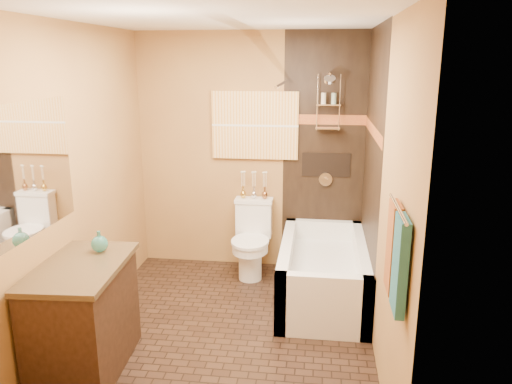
% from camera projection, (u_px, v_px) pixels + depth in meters
% --- Properties ---
extents(floor, '(3.00, 3.00, 0.00)m').
position_uv_depth(floor, '(226.00, 333.00, 4.16)').
color(floor, black).
rests_on(floor, ground).
extents(wall_left, '(0.02, 3.00, 2.50)m').
position_uv_depth(wall_left, '(76.00, 184.00, 3.99)').
color(wall_left, '#AA7E41').
rests_on(wall_left, floor).
extents(wall_right, '(0.02, 3.00, 2.50)m').
position_uv_depth(wall_right, '(382.00, 194.00, 3.69)').
color(wall_right, '#AA7E41').
rests_on(wall_right, floor).
extents(wall_back, '(2.40, 0.02, 2.50)m').
position_uv_depth(wall_back, '(250.00, 153.00, 5.28)').
color(wall_back, '#AA7E41').
rests_on(wall_back, floor).
extents(wall_front, '(2.40, 0.02, 2.50)m').
position_uv_depth(wall_front, '(164.00, 266.00, 2.40)').
color(wall_front, '#AA7E41').
rests_on(wall_front, floor).
extents(ceiling, '(3.00, 3.00, 0.00)m').
position_uv_depth(ceiling, '(220.00, 17.00, 3.52)').
color(ceiling, silver).
rests_on(ceiling, wall_back).
extents(alcove_tile_back, '(0.85, 0.01, 2.50)m').
position_uv_depth(alcove_tile_back, '(324.00, 155.00, 5.17)').
color(alcove_tile_back, black).
rests_on(alcove_tile_back, wall_back).
extents(alcove_tile_right, '(0.01, 1.50, 2.50)m').
position_uv_depth(alcove_tile_right, '(371.00, 172.00, 4.41)').
color(alcove_tile_right, black).
rests_on(alcove_tile_right, wall_right).
extents(mosaic_band_back, '(0.85, 0.01, 0.10)m').
position_uv_depth(mosaic_band_back, '(325.00, 120.00, 5.07)').
color(mosaic_band_back, maroon).
rests_on(mosaic_band_back, alcove_tile_back).
extents(mosaic_band_right, '(0.01, 1.50, 0.10)m').
position_uv_depth(mosaic_band_right, '(373.00, 130.00, 4.32)').
color(mosaic_band_right, maroon).
rests_on(mosaic_band_right, alcove_tile_right).
extents(alcove_niche, '(0.50, 0.01, 0.25)m').
position_uv_depth(alcove_niche, '(326.00, 165.00, 5.19)').
color(alcove_niche, black).
rests_on(alcove_niche, alcove_tile_back).
extents(shower_fixtures, '(0.24, 0.33, 1.16)m').
position_uv_depth(shower_fixtures, '(328.00, 116.00, 4.96)').
color(shower_fixtures, silver).
rests_on(shower_fixtures, floor).
extents(curtain_rod, '(0.03, 1.55, 0.03)m').
position_uv_depth(curtain_rod, '(284.00, 82.00, 4.31)').
color(curtain_rod, silver).
rests_on(curtain_rod, wall_back).
extents(towel_bar, '(0.02, 0.55, 0.02)m').
position_uv_depth(towel_bar, '(398.00, 208.00, 2.64)').
color(towel_bar, silver).
rests_on(towel_bar, wall_right).
extents(towel_teal, '(0.05, 0.22, 0.52)m').
position_uv_depth(towel_teal, '(400.00, 265.00, 2.58)').
color(towel_teal, '#1E5566').
rests_on(towel_teal, towel_bar).
extents(towel_rust, '(0.05, 0.22, 0.52)m').
position_uv_depth(towel_rust, '(393.00, 247.00, 2.83)').
color(towel_rust, brown).
rests_on(towel_rust, towel_bar).
extents(sunset_painting, '(0.90, 0.04, 0.70)m').
position_uv_depth(sunset_painting, '(255.00, 125.00, 5.17)').
color(sunset_painting, gold).
rests_on(sunset_painting, wall_back).
extents(vanity_mirror, '(0.01, 1.00, 0.90)m').
position_uv_depth(vanity_mirror, '(32.00, 169.00, 3.35)').
color(vanity_mirror, white).
rests_on(vanity_mirror, wall_left).
extents(bathtub, '(0.80, 1.50, 0.55)m').
position_uv_depth(bathtub, '(323.00, 277.00, 4.73)').
color(bathtub, white).
rests_on(bathtub, floor).
extents(toilet, '(0.40, 0.59, 0.78)m').
position_uv_depth(toilet, '(252.00, 239.00, 5.22)').
color(toilet, white).
rests_on(toilet, floor).
extents(vanity, '(0.62, 0.96, 0.82)m').
position_uv_depth(vanity, '(84.00, 317.00, 3.60)').
color(vanity, black).
rests_on(vanity, floor).
extents(teal_bottle, '(0.17, 0.17, 0.20)m').
position_uv_depth(teal_bottle, '(99.00, 242.00, 3.70)').
color(teal_bottle, '#287A6C').
rests_on(teal_bottle, vanity).
extents(bud_vases, '(0.29, 0.06, 0.29)m').
position_uv_depth(bud_vases, '(254.00, 184.00, 5.25)').
color(bud_vases, gold).
rests_on(bud_vases, toilet).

